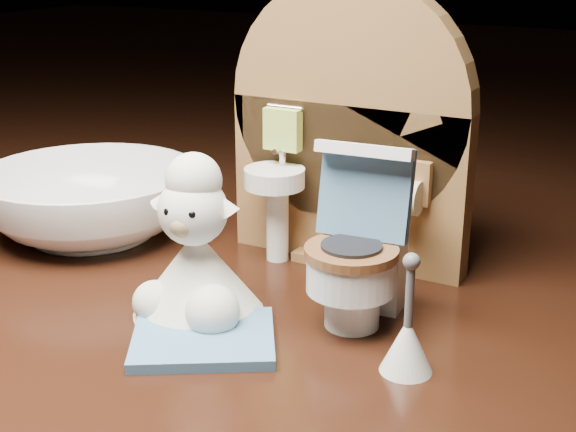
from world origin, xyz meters
name	(u,v)px	position (x,y,z in m)	size (l,w,h in m)	color
backdrop_panel	(347,141)	(0.00, 0.06, 0.07)	(0.13, 0.05, 0.15)	brown
toy_toilet	(359,257)	(0.03, 0.00, 0.03)	(0.04, 0.05, 0.08)	white
bath_mat	(203,339)	(-0.02, -0.05, 0.00)	(0.06, 0.05, 0.00)	teal
toilet_brush	(407,341)	(0.07, -0.03, 0.01)	(0.02, 0.02, 0.05)	white
plush_lamb	(196,260)	(-0.03, -0.03, 0.03)	(0.06, 0.06, 0.08)	silver
ceramic_bowl	(90,202)	(-0.15, 0.03, 0.02)	(0.12, 0.12, 0.04)	white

